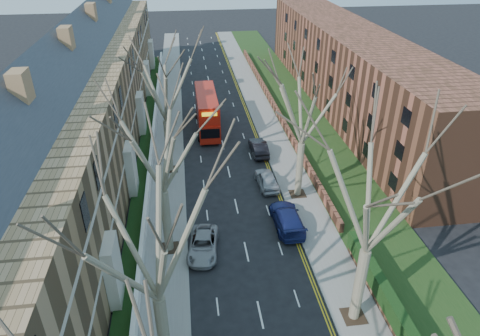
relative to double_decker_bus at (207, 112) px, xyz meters
name	(u,v)px	position (x,y,z in m)	size (l,w,h in m)	color
pavement_left	(169,125)	(-4.62, 1.36, -2.04)	(3.00, 102.00, 0.12)	slate
pavement_right	(266,120)	(7.38, 1.36, -2.04)	(3.00, 102.00, 0.12)	slate
terrace_left	(84,111)	(-12.26, -6.64, 3.44)	(9.70, 78.00, 13.60)	olive
flats_right	(348,69)	(18.85, 5.36, 2.89)	(13.97, 54.00, 10.00)	brown
front_wall_left	(152,152)	(-6.27, -6.64, -1.48)	(0.30, 78.00, 1.00)	white
grass_verge_right	(301,118)	(11.88, 1.36, -1.95)	(6.00, 102.00, 0.06)	#1A3714
tree_left_mid	(150,230)	(-4.32, -31.64, 7.46)	(10.50, 10.50, 14.71)	#736952
tree_left_far	(158,139)	(-4.32, -21.64, 7.15)	(10.15, 10.15, 14.22)	#736952
tree_left_dist	(162,77)	(-4.32, -9.64, 7.46)	(10.50, 10.50, 14.71)	#736952
tree_right_mid	(378,188)	(7.08, -29.64, 7.46)	(10.50, 10.50, 14.71)	#736952
tree_right_far	(305,98)	(7.08, -15.64, 7.15)	(10.15, 10.15, 14.22)	#736952
double_decker_bus	(207,112)	(0.00, 0.00, 0.00)	(2.62, 10.16, 4.28)	#AE180C
car_left_far	(203,245)	(-1.79, -22.20, -1.45)	(2.13, 4.63, 1.29)	gray
car_right_near	(287,218)	(5.08, -19.95, -1.32)	(2.17, 5.34, 1.55)	navy
car_right_mid	(267,179)	(4.60, -13.73, -1.37)	(1.71, 4.26, 1.45)	#A1A2A9
car_right_far	(259,147)	(4.96, -7.18, -1.37)	(1.54, 4.43, 1.46)	black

